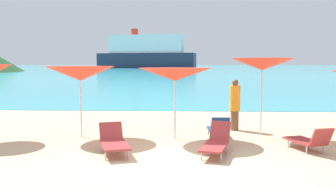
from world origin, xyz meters
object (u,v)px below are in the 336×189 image
umbrella_3 (175,75)px  lounge_chair_5 (216,142)px  umbrella_2 (80,74)px  lounge_chair_6 (309,140)px  lounge_chair_1 (218,128)px  lounge_chair_3 (114,141)px  cruise_ship (146,53)px  umbrella_4 (262,64)px  beachgoer_0 (235,104)px

umbrella_3 → lounge_chair_5: 2.56m
umbrella_2 → umbrella_3: size_ratio=0.99×
lounge_chair_6 → lounge_chair_1: bearing=-56.4°
lounge_chair_3 → lounge_chair_5: bearing=-17.0°
umbrella_2 → lounge_chair_1: size_ratio=1.75×
lounge_chair_3 → cruise_ship: (-15.90, 160.81, 6.60)m
lounge_chair_1 → umbrella_2: bearing=-0.7°
umbrella_4 → lounge_chair_3: (-4.03, -2.14, -1.87)m
lounge_chair_3 → lounge_chair_6: 4.91m
umbrella_4 → lounge_chair_5: umbrella_4 is taller
umbrella_3 → lounge_chair_6: bearing=-20.9°
lounge_chair_6 → cruise_ship: cruise_ship is taller
umbrella_4 → beachgoer_0: (-0.62, 1.15, -1.30)m
umbrella_4 → umbrella_2: bearing=-178.1°
lounge_chair_1 → lounge_chair_3: 3.46m
umbrella_2 → lounge_chair_3: (1.36, -1.96, -1.60)m
umbrella_4 → cruise_ship: (-19.94, 158.68, 4.73)m
umbrella_4 → lounge_chair_6: 2.67m
lounge_chair_1 → lounge_chair_5: 2.03m
umbrella_3 → lounge_chair_6: size_ratio=1.62×
umbrella_2 → umbrella_3: (2.83, -0.18, -0.02)m
lounge_chair_3 → cruise_ship: cruise_ship is taller
lounge_chair_6 → umbrella_2: bearing=-32.6°
lounge_chair_1 → cruise_ship: bearing=-85.8°
umbrella_4 → umbrella_3: bearing=-172.1°
umbrella_3 → lounge_chair_1: (1.29, 0.31, -1.62)m
umbrella_2 → umbrella_3: bearing=-3.6°
lounge_chair_1 → cruise_ship: cruise_ship is taller
lounge_chair_3 → umbrella_4: bearing=9.2°
lounge_chair_5 → beachgoer_0: size_ratio=1.02×
umbrella_2 → beachgoer_0: (4.78, 1.32, -1.03)m
umbrella_3 → lounge_chair_3: umbrella_3 is taller
umbrella_3 → lounge_chair_6: umbrella_3 is taller
umbrella_2 → lounge_chair_1: bearing=1.8°
lounge_chair_3 → lounge_chair_1: bearing=18.5°
umbrella_2 → cruise_ship: 159.60m
lounge_chair_5 → umbrella_2: bearing=169.1°
umbrella_4 → lounge_chair_6: size_ratio=1.69×
lounge_chair_1 → lounge_chair_3: (-2.75, -2.09, 0.05)m
umbrella_3 → cruise_ship: cruise_ship is taller
umbrella_2 → cruise_ship: cruise_ship is taller
umbrella_3 → lounge_chair_5: size_ratio=1.33×
lounge_chair_5 → lounge_chair_6: size_ratio=1.22×
lounge_chair_5 → cruise_ship: size_ratio=0.04×
umbrella_3 → lounge_chair_5: (1.05, -1.71, -1.59)m
lounge_chair_6 → beachgoer_0: (-1.47, 2.81, 0.60)m
umbrella_2 → umbrella_3: 2.83m
beachgoer_0 → lounge_chair_5: bearing=-65.9°
umbrella_4 → beachgoer_0: umbrella_4 is taller
lounge_chair_3 → lounge_chair_5: size_ratio=0.91×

